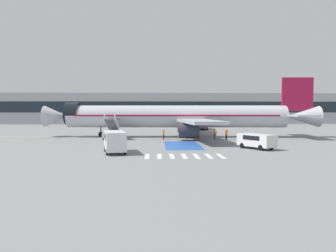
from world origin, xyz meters
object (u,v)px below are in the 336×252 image
boarding_stairs_forward (112,133)px  ground_crew_1 (226,133)px  service_van_1 (256,140)px  fuel_tanker (202,123)px  ground_crew_2 (214,133)px  traffic_cone_0 (125,139)px  ground_crew_0 (164,133)px  service_van_0 (115,140)px  terminal_building (177,109)px  baggage_cart (256,140)px  airliner (180,117)px

boarding_stairs_forward → ground_crew_1: (17.58, -1.48, -0.03)m
service_van_1 → fuel_tanker: bearing=60.8°
fuel_tanker → ground_crew_2: 26.53m
ground_crew_1 → traffic_cone_0: (-15.28, -1.99, -0.65)m
fuel_tanker → ground_crew_0: fuel_tanker is taller
service_van_0 → ground_crew_2: size_ratio=3.02×
terminal_building → baggage_cart: bearing=-83.8°
airliner → service_van_1: (7.64, -17.56, -2.33)m
boarding_stairs_forward → ground_crew_2: boarding_stairs_forward is taller
ground_crew_2 → ground_crew_0: bearing=-68.1°
baggage_cart → ground_crew_2: size_ratio=1.48×
traffic_cone_0 → service_van_0: bearing=-88.9°
ground_crew_0 → service_van_1: bearing=47.5°
service_van_0 → ground_crew_2: bearing=-143.0°
boarding_stairs_forward → terminal_building: (14.06, 61.57, 4.09)m
airliner → ground_crew_1: (6.74, -5.33, -2.44)m
service_van_1 → ground_crew_2: (-2.67, 12.48, -0.03)m
ground_crew_2 → traffic_cone_0: bearing=-56.3°
traffic_cone_0 → baggage_cart: bearing=-3.0°
fuel_tanker → service_van_1: (1.04, -38.96, -0.56)m
fuel_tanker → terminal_building: terminal_building is taller
baggage_cart → traffic_cone_0: size_ratio=4.29×
fuel_tanker → service_van_0: (-14.90, -41.89, -0.27)m
traffic_cone_0 → fuel_tanker: bearing=62.2°
ground_crew_0 → ground_crew_2: ground_crew_2 is taller
airliner → service_van_1: 19.30m
baggage_cart → fuel_tanker: bearing=-81.7°
service_van_0 → ground_crew_1: (15.02, 15.17, -0.39)m
airliner → boarding_stairs_forward: size_ratio=8.67×
ground_crew_2 → service_van_1: bearing=36.4°
traffic_cone_0 → service_van_1: bearing=-32.3°
ground_crew_0 → terminal_building: bearing=-177.3°
service_van_1 → ground_crew_2: bearing=71.4°
boarding_stairs_forward → fuel_tanker: bearing=58.3°
service_van_1 → ground_crew_0: 16.54m
baggage_cart → ground_crew_0: 13.73m
ground_crew_2 → traffic_cone_0: size_ratio=2.90×
service_van_0 → ground_crew_2: 20.33m
ground_crew_2 → boarding_stairs_forward: bearing=-70.2°
service_van_0 → ground_crew_1: 21.35m
service_van_0 → service_van_1: 16.20m
fuel_tanker → ground_crew_1: bearing=-83.3°
airliner → ground_crew_2: bearing=-132.7°
service_van_1 → terminal_building: 75.53m
ground_crew_2 → fuel_tanker: bearing=-159.3°
baggage_cart → ground_crew_2: ground_crew_2 is taller
terminal_building → service_van_1: bearing=-86.6°
boarding_stairs_forward → traffic_cone_0: boarding_stairs_forward is taller
airliner → baggage_cart: airliner is taller
boarding_stairs_forward → traffic_cone_0: 4.22m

